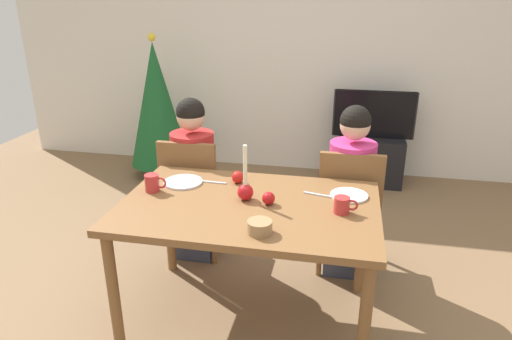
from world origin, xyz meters
TOP-DOWN VIEW (x-y plane):
  - ground_plane at (0.00, 0.00)m, footprint 7.68×7.68m
  - back_wall at (0.00, 2.60)m, footprint 6.40×0.10m
  - dining_table at (0.00, 0.00)m, footprint 1.40×0.90m
  - chair_left at (-0.54, 0.61)m, footprint 0.40×0.40m
  - chair_right at (0.54, 0.61)m, footprint 0.40×0.40m
  - person_left_child at (-0.54, 0.64)m, footprint 0.30×0.30m
  - person_right_child at (0.54, 0.64)m, footprint 0.30×0.30m
  - tv_stand at (0.75, 2.30)m, footprint 0.64×0.40m
  - tv at (0.75, 2.30)m, footprint 0.79×0.05m
  - christmas_tree at (-1.40, 2.05)m, footprint 0.61×0.61m
  - candle_centerpiece at (-0.03, 0.05)m, footprint 0.09×0.09m
  - plate_left at (-0.45, 0.20)m, footprint 0.23×0.23m
  - plate_right at (0.53, 0.21)m, footprint 0.21×0.21m
  - mug_left at (-0.58, 0.05)m, footprint 0.13×0.08m
  - mug_right at (0.50, -0.01)m, footprint 0.13×0.08m
  - fork_left at (-0.28, 0.24)m, footprint 0.18×0.02m
  - fork_right at (0.37, 0.18)m, footprint 0.18×0.05m
  - bowl_walnuts at (0.12, -0.30)m, footprint 0.12×0.12m
  - apple_near_candle at (-0.13, 0.27)m, footprint 0.07×0.07m
  - apple_by_left_plate at (0.11, 0.01)m, footprint 0.07×0.07m

SIDE VIEW (x-z plane):
  - ground_plane at x=0.00m, z-range 0.00..0.00m
  - tv_stand at x=0.75m, z-range 0.00..0.48m
  - chair_left at x=-0.54m, z-range 0.06..0.96m
  - chair_right at x=0.54m, z-range 0.06..0.96m
  - person_left_child at x=-0.54m, z-range -0.02..1.16m
  - person_right_child at x=0.54m, z-range -0.02..1.16m
  - dining_table at x=0.00m, z-range 0.29..1.04m
  - tv at x=0.75m, z-range 0.48..0.94m
  - fork_left at x=-0.28m, z-range 0.75..0.76m
  - fork_right at x=0.37m, z-range 0.75..0.76m
  - plate_left at x=-0.45m, z-range 0.75..0.76m
  - plate_right at x=0.53m, z-range 0.75..0.76m
  - christmas_tree at x=-1.40m, z-range 0.03..1.49m
  - bowl_walnuts at x=0.12m, z-range 0.75..0.81m
  - apple_by_left_plate at x=0.11m, z-range 0.75..0.82m
  - apple_near_candle at x=-0.13m, z-range 0.75..0.82m
  - mug_right at x=0.50m, z-range 0.75..0.84m
  - mug_left at x=-0.58m, z-range 0.75..0.85m
  - candle_centerpiece at x=-0.03m, z-range 0.66..0.97m
  - back_wall at x=0.00m, z-range 0.00..2.60m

